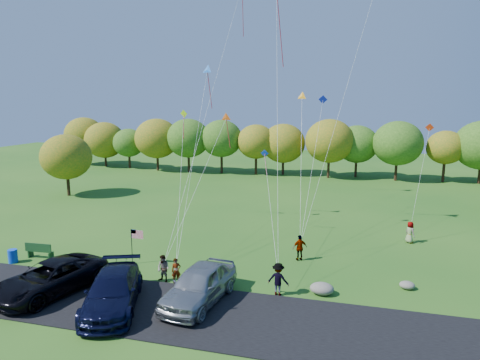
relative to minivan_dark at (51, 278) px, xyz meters
The scene contains 17 objects.
ground 8.01m from the minivan_dark, 29.54° to the left, with size 140.00×140.00×0.00m, color #225719.
asphalt_lane 6.98m from the minivan_dark, ahead, with size 44.00×6.00×0.06m, color black.
treeline 40.63m from the minivan_dark, 81.02° to the left, with size 76.54×27.89×8.64m.
minivan_dark is the anchor object (origin of this frame).
minivan_navy 4.34m from the minivan_dark, ahead, with size 2.53×6.23×1.81m, color black.
minivan_silver 8.44m from the minivan_dark, ahead, with size 2.34×5.81×1.98m, color #92969C.
flyer_a 6.91m from the minivan_dark, 26.85° to the left, with size 0.55×0.36×1.52m, color #4C4C59.
flyer_b 6.19m from the minivan_dark, 30.27° to the left, with size 0.79×0.62×1.63m, color #4C4C59.
flyer_c 12.64m from the minivan_dark, 14.30° to the left, with size 1.20×0.69×1.85m, color #4C4C59.
flyer_d 15.42m from the minivan_dark, 34.19° to the left, with size 1.03×0.43×1.76m, color #4C4C59.
flyer_e 24.95m from the minivan_dark, 35.36° to the left, with size 0.81×0.52×1.65m, color #4C4C59.
park_bench 6.29m from the minivan_dark, 135.32° to the left, with size 1.98×0.53×1.09m.
trash_barrel 6.58m from the minivan_dark, 149.45° to the left, with size 0.59×0.59×0.89m, color blue.
flag_assembly 5.76m from the minivan_dark, 64.86° to the left, with size 0.89×0.58×2.40m.
boulder_near 15.10m from the minivan_dark, 14.72° to the left, with size 1.33×1.04×0.66m, color gray.
boulder_far 20.13m from the minivan_dark, 16.73° to the left, with size 0.86×0.72×0.45m, color slate.
kites_aloft 24.81m from the minivan_dark, 63.00° to the left, with size 20.55×10.72×16.90m.
Camera 1 is at (9.01, -22.76, 10.64)m, focal length 32.00 mm.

